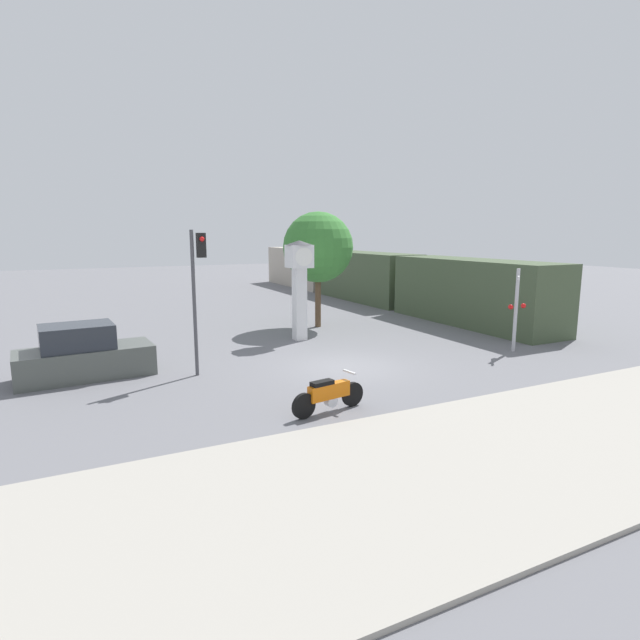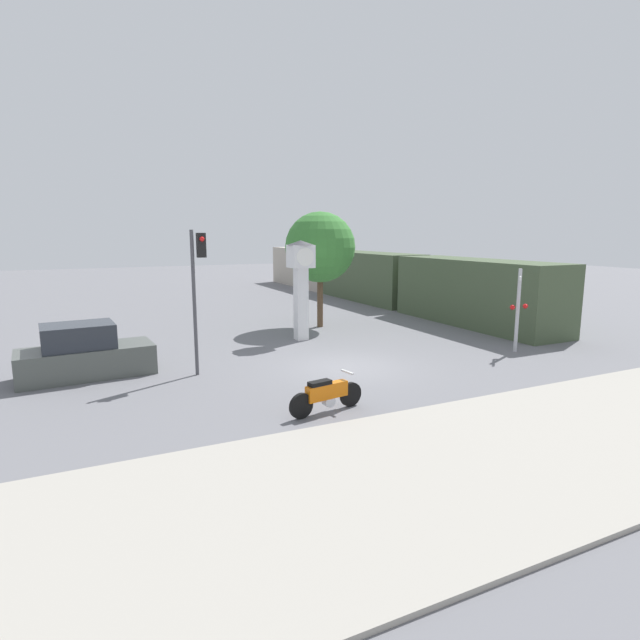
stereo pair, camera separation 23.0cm
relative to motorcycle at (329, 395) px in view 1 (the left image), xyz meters
The scene contains 9 objects.
ground_plane 4.66m from the motorcycle, 55.49° to the left, with size 120.00×120.00×0.00m, color slate.
sidewalk_strip 4.80m from the motorcycle, 56.73° to the right, with size 36.00×6.00×0.10m.
motorcycle is the anchor object (origin of this frame).
clock_tower 9.66m from the motorcycle, 70.82° to the left, with size 1.19×1.19×4.43m.
freight_train 23.16m from the motorcycle, 56.31° to the left, with size 2.80×31.95×3.40m.
traffic_light 6.24m from the motorcycle, 113.59° to the left, with size 0.50×0.35×4.85m.
railroad_crossing_signal 10.49m from the motorcycle, 16.43° to the left, with size 0.90×0.82×3.36m.
street_tree 12.93m from the motorcycle, 65.33° to the left, with size 3.52×3.52×5.80m.
parked_car 8.71m from the motorcycle, 131.62° to the left, with size 4.34×2.15×1.80m.
Camera 1 is at (-8.47, -15.15, 4.73)m, focal length 28.00 mm.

